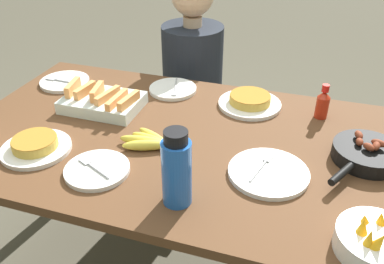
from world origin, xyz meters
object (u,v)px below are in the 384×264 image
Objects in this scene: empty_plate_mid_edge at (268,173)px; empty_plate_far_right at (173,89)px; hot_sauce_bottle at (323,103)px; fruit_bowl_mango at (377,241)px; person_figure at (192,103)px; empty_plate_far_left at (65,82)px; banana_bunch at (149,141)px; frittata_plate_center at (36,146)px; empty_plate_near_front at (97,170)px; water_bottle at (177,170)px; frittata_plate_side at (250,101)px; melon_tray at (102,101)px; skillet at (367,154)px.

empty_plate_far_right is at bearing 136.60° from empty_plate_mid_edge.
empty_plate_far_right is 0.64m from hot_sauce_bottle.
fruit_bowl_mango is 1.40m from person_figure.
person_figure is at bearing 44.40° from empty_plate_far_left.
fruit_bowl_mango is (1.31, -0.62, 0.03)m from empty_plate_far_left.
frittata_plate_center is at bearing -157.37° from banana_bunch.
hot_sauce_bottle reaches higher than fruit_bowl_mango.
empty_plate_mid_edge is 1.26× the size of fruit_bowl_mango.
empty_plate_near_front is 1.50× the size of hot_sauce_bottle.
empty_plate_mid_edge is 1.04m from person_figure.
water_bottle reaches higher than fruit_bowl_mango.
empty_plate_mid_edge is 0.46m from hot_sauce_bottle.
frittata_plate_side is 1.24× the size of empty_plate_far_right.
empty_plate_mid_edge is at bearing -43.40° from empty_plate_far_right.
fruit_bowl_mango is at bearing -75.82° from hot_sauce_bottle.
melon_tray is at bearing 137.79° from water_bottle.
fruit_bowl_mango is at bearing -24.31° from melon_tray.
empty_plate_mid_edge is 1.08× the size of water_bottle.
melon_tray reaches higher than empty_plate_near_front.
frittata_plate_center is 0.66m from empty_plate_far_right.
frittata_plate_side is at bearing -92.76° from skillet.
frittata_plate_center is 0.80m from empty_plate_mid_edge.
frittata_plate_side is 1.00× the size of empty_plate_mid_edge.
banana_bunch is 0.62× the size of melon_tray.
person_figure is at bearing 105.57° from water_bottle.
frittata_plate_side is at bearing 124.13° from fruit_bowl_mango.
hot_sauce_bottle is at bearing 2.15° from empty_plate_far_left.
banana_bunch is 0.58× the size of skillet.
person_figure is at bearing 94.63° from empty_plate_far_right.
skillet is 1.28× the size of empty_plate_mid_edge.
empty_plate_near_front is 1.00× the size of empty_plate_far_right.
fruit_bowl_mango reaches higher than melon_tray.
empty_plate_far_right is at bearing 9.27° from empty_plate_far_left.
melon_tray is 0.75m from empty_plate_mid_edge.
frittata_plate_center reaches higher than banana_bunch.
skillet is 1.61× the size of fruit_bowl_mango.
water_bottle is at bearing -138.87° from empty_plate_mid_edge.
hot_sauce_bottle is at bearing -32.05° from person_figure.
empty_plate_mid_edge is (1.00, -0.39, -0.00)m from empty_plate_far_left.
empty_plate_near_front and empty_plate_far_left have the same top height.
empty_plate_near_front is at bearing -163.55° from empty_plate_mid_edge.
melon_tray is 1.02m from skillet.
frittata_plate_side is at bearing 108.52° from empty_plate_mid_edge.
empty_plate_near_front is at bearing -40.37° from skillet.
empty_plate_near_front is (-0.10, -0.19, -0.01)m from banana_bunch.
frittata_plate_center is 1.71× the size of hot_sauce_bottle.
frittata_plate_side reaches higher than frittata_plate_center.
banana_bunch is 0.43m from empty_plate_mid_edge.
water_bottle is at bearing -120.37° from hot_sauce_bottle.
frittata_plate_side is (0.64, 0.55, 0.00)m from frittata_plate_center.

